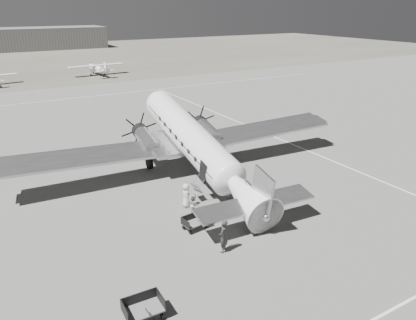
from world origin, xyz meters
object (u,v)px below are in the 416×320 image
object	(u,v)px
passenger	(186,195)
hangar_main	(36,39)
baggage_cart_near	(195,222)
ground_crew	(223,236)
dc3_airliner	(195,145)
ramp_agent	(194,204)
baggage_cart_far	(143,309)
light_plane_right	(98,70)

from	to	relation	value
passenger	hangar_main	bearing A→B (deg)	11.37
baggage_cart_near	ground_crew	size ratio (longest dim) A/B	0.80
hangar_main	dc3_airliner	size ratio (longest dim) A/B	1.41
ramp_agent	passenger	bearing A→B (deg)	10.13
dc3_airliner	ground_crew	world-z (taller)	dc3_airliner
dc3_airliner	baggage_cart_near	world-z (taller)	dc3_airliner
baggage_cart_far	ground_crew	size ratio (longest dim) A/B	0.93
ground_crew	ramp_agent	xyz separation A→B (m)	(0.64, 4.69, -0.24)
baggage_cart_near	ground_crew	xyz separation A→B (m)	(0.21, -3.02, 0.55)
dc3_airliner	baggage_cart_far	world-z (taller)	dc3_airliner
ground_crew	light_plane_right	bearing A→B (deg)	-141.35
ground_crew	passenger	xyz separation A→B (m)	(0.71, 5.98, -0.13)
light_plane_right	dc3_airliner	bearing A→B (deg)	-102.35
dc3_airliner	light_plane_right	size ratio (longest dim) A/B	2.64
hangar_main	ramp_agent	world-z (taller)	hangar_main
light_plane_right	baggage_cart_far	xyz separation A→B (m)	(-17.38, -67.87, -0.65)
light_plane_right	baggage_cart_near	bearing A→B (deg)	-104.99
ground_crew	ramp_agent	distance (m)	4.74
ramp_agent	passenger	xyz separation A→B (m)	(0.08, 1.29, 0.11)
baggage_cart_near	ground_crew	distance (m)	3.07
hangar_main	ground_crew	bearing A→B (deg)	-94.20
light_plane_right	baggage_cart_near	distance (m)	63.21
baggage_cart_far	ground_crew	xyz separation A→B (m)	(5.94, 2.73, 0.47)
ramp_agent	ground_crew	bearing A→B (deg)	-174.23
light_plane_right	passenger	xyz separation A→B (m)	(-10.73, -59.16, -0.31)
hangar_main	ground_crew	world-z (taller)	hangar_main
baggage_cart_far	passenger	size ratio (longest dim) A/B	1.08
baggage_cart_near	passenger	size ratio (longest dim) A/B	0.93
baggage_cart_near	passenger	xyz separation A→B (m)	(0.92, 2.96, 0.41)
hangar_main	light_plane_right	distance (m)	60.94
dc3_airliner	ramp_agent	distance (m)	6.59
hangar_main	light_plane_right	world-z (taller)	hangar_main
baggage_cart_far	passenger	xyz separation A→B (m)	(6.65, 8.71, 0.34)
dc3_airliner	ground_crew	xyz separation A→B (m)	(-3.73, -10.13, -1.84)
passenger	dc3_airliner	bearing A→B (deg)	-20.56
hangar_main	baggage_cart_far	size ratio (longest dim) A/B	22.64
dc3_airliner	baggage_cart_near	bearing A→B (deg)	-115.60
ground_crew	passenger	size ratio (longest dim) A/B	1.16
light_plane_right	ground_crew	size ratio (longest dim) A/B	5.66
hangar_main	dc3_airliner	bearing A→B (deg)	-92.73
hangar_main	ramp_agent	size ratio (longest dim) A/B	27.83
hangar_main	light_plane_right	xyz separation A→B (m)	(2.18, -60.86, -2.13)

